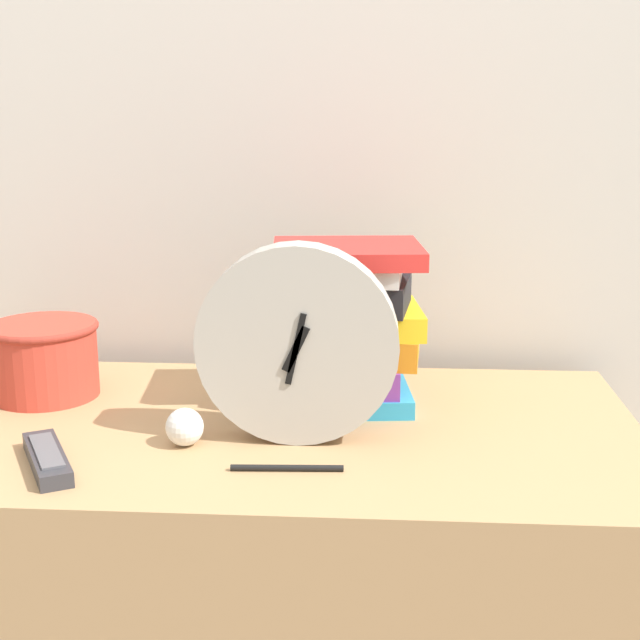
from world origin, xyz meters
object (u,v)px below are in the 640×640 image
(desk_clock, at_px, (297,344))
(crumpled_paper_ball, at_px, (185,427))
(tv_remote, at_px, (47,458))
(pen, at_px, (287,468))
(book_stack, at_px, (343,325))
(basket, at_px, (44,356))

(desk_clock, bearing_deg, crumpled_paper_ball, -169.54)
(tv_remote, height_order, crumpled_paper_ball, crumpled_paper_ball)
(pen, bearing_deg, book_stack, 77.45)
(book_stack, bearing_deg, pen, -102.55)
(book_stack, relative_size, pen, 1.91)
(tv_remote, bearing_deg, basket, 110.52)
(tv_remote, distance_m, crumpled_paper_ball, 0.18)
(book_stack, xyz_separation_m, tv_remote, (-0.36, -0.26, -0.11))
(book_stack, height_order, tv_remote, book_stack)
(desk_clock, distance_m, crumpled_paper_ball, 0.18)
(desk_clock, bearing_deg, basket, 158.75)
(book_stack, xyz_separation_m, basket, (-0.46, 0.00, -0.06))
(basket, height_order, crumpled_paper_ball, basket)
(basket, relative_size, tv_remote, 1.08)
(tv_remote, relative_size, pen, 1.12)
(basket, height_order, pen, basket)
(desk_clock, xyz_separation_m, basket, (-0.40, 0.16, -0.07))
(crumpled_paper_ball, xyz_separation_m, pen, (0.14, -0.08, -0.02))
(book_stack, height_order, pen, book_stack)
(desk_clock, xyz_separation_m, tv_remote, (-0.30, -0.11, -0.12))
(basket, bearing_deg, book_stack, -0.29)
(book_stack, relative_size, crumpled_paper_ball, 5.30)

